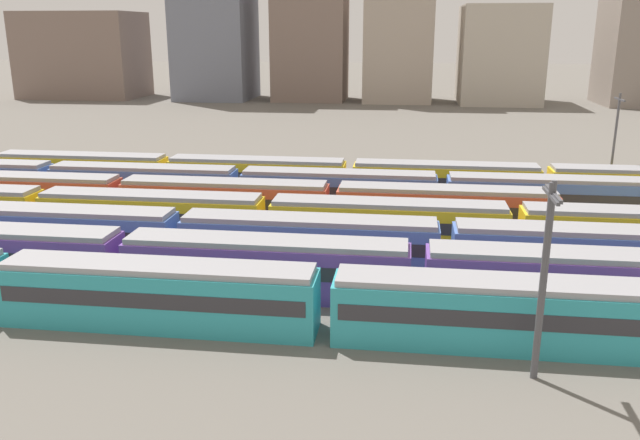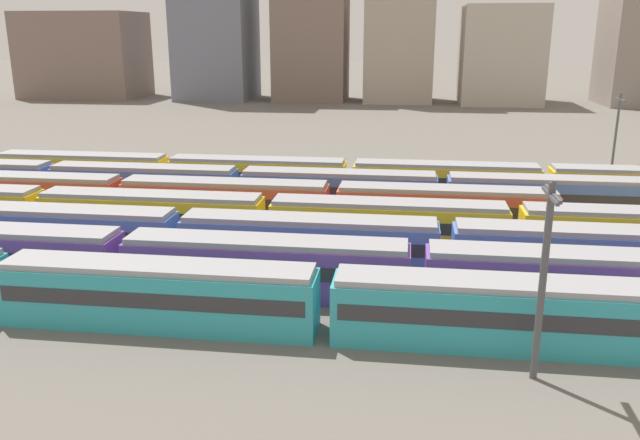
{
  "view_description": "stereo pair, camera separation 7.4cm",
  "coord_description": "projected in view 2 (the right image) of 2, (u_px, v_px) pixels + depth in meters",
  "views": [
    {
      "loc": [
        34.47,
        -32.72,
        16.23
      ],
      "look_at": [
        27.99,
        15.6,
        2.04
      ],
      "focal_mm": 36.72,
      "sensor_mm": 36.0,
      "label": 1
    },
    {
      "loc": [
        34.54,
        -32.71,
        16.23
      ],
      "look_at": [
        27.99,
        15.6,
        2.04
      ],
      "focal_mm": 36.72,
      "sensor_mm": 36.0,
      "label": 2
    }
  ],
  "objects": [
    {
      "name": "distant_building_0",
      "position": [
        84.0,
        55.0,
        162.14
      ],
      "size": [
        28.11,
        18.47,
        20.5
      ],
      "primitive_type": "cube",
      "color": "#7A665B",
      "rests_on": "ground_plane"
    },
    {
      "name": "catenary_pole_2",
      "position": [
        542.0,
        274.0,
        30.22
      ],
      "size": [
        0.24,
        3.2,
        9.73
      ],
      "color": "#4C4C51",
      "rests_on": "ground_plane"
    },
    {
      "name": "train_track_5",
      "position": [
        240.0,
        187.0,
        61.88
      ],
      "size": [
        74.7,
        3.06,
        3.75
      ],
      "color": "#4C70BC",
      "rests_on": "ground_plane"
    },
    {
      "name": "train_track_6",
      "position": [
        350.0,
        179.0,
        65.54
      ],
      "size": [
        74.7,
        3.06,
        3.75
      ],
      "color": "yellow",
      "rests_on": "ground_plane"
    },
    {
      "name": "train_track_4",
      "position": [
        225.0,
        201.0,
        56.93
      ],
      "size": [
        55.8,
        3.06,
        3.75
      ],
      "color": "#BC4C38",
      "rests_on": "ground_plane"
    },
    {
      "name": "catenary_pole_1",
      "position": [
        615.0,
        141.0,
        64.02
      ],
      "size": [
        0.24,
        3.2,
        10.41
      ],
      "color": "#4C4C51",
      "rests_on": "ground_plane"
    },
    {
      "name": "train_track_1",
      "position": [
        266.0,
        267.0,
        41.18
      ],
      "size": [
        93.6,
        3.06,
        3.75
      ],
      "color": "#6B429E",
      "rests_on": "ground_plane"
    },
    {
      "name": "train_track_0",
      "position": [
        159.0,
        294.0,
        36.88
      ],
      "size": [
        55.8,
        3.06,
        3.75
      ],
      "color": "teal",
      "rests_on": "ground_plane"
    },
    {
      "name": "train_track_2",
      "position": [
        179.0,
        237.0,
        47.09
      ],
      "size": [
        74.7,
        3.06,
        3.75
      ],
      "color": "#4C70BC",
      "rests_on": "ground_plane"
    },
    {
      "name": "distant_building_3",
      "position": [
        400.0,
        21.0,
        149.86
      ],
      "size": [
        15.54,
        16.8,
        36.57
      ],
      "primitive_type": "cube",
      "color": "#A89989",
      "rests_on": "ground_plane"
    },
    {
      "name": "train_track_3",
      "position": [
        388.0,
        224.0,
        50.13
      ],
      "size": [
        93.6,
        3.06,
        3.75
      ],
      "color": "yellow",
      "rests_on": "ground_plane"
    },
    {
      "name": "distant_building_4",
      "position": [
        500.0,
        55.0,
        149.0
      ],
      "size": [
        17.68,
        21.37,
        21.61
      ],
      "primitive_type": "cube",
      "color": "#B2A899",
      "rests_on": "ground_plane"
    },
    {
      "name": "distant_building_2",
      "position": [
        311.0,
        32.0,
        153.22
      ],
      "size": [
        16.73,
        15.11,
        31.65
      ],
      "primitive_type": "cube",
      "color": "#7A665B",
      "rests_on": "ground_plane"
    },
    {
      "name": "catenary_pole_0",
      "position": [
        545.0,
        273.0,
        30.21
      ],
      "size": [
        0.24,
        3.2,
        9.81
      ],
      "color": "#4C4C51",
      "rests_on": "ground_plane"
    }
  ]
}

